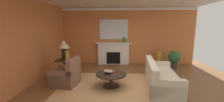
{
  "coord_description": "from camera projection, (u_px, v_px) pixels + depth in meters",
  "views": [
    {
      "loc": [
        -0.26,
        -4.56,
        1.97
      ],
      "look_at": [
        -0.57,
        1.04,
        1.0
      ],
      "focal_mm": 23.08,
      "sensor_mm": 36.0,
      "label": 1
    }
  ],
  "objects": [
    {
      "name": "crown_moulding",
      "position": [
        125.0,
        9.0,
        7.23
      ],
      "size": [
        7.07,
        0.08,
        0.12
      ],
      "primitive_type": "cube",
      "color": "white"
    },
    {
      "name": "vase_on_side_table",
      "position": [
        67.0,
        55.0,
        5.4
      ],
      "size": [
        0.13,
        0.13,
        0.37
      ],
      "primitive_type": "cylinder",
      "color": "#B7892D",
      "rests_on": "side_table"
    },
    {
      "name": "fireplace",
      "position": [
        113.0,
        54.0,
        7.52
      ],
      "size": [
        1.8,
        0.35,
        1.14
      ],
      "color": "white",
      "rests_on": "ground_plane"
    },
    {
      "name": "area_rug",
      "position": [
        111.0,
        86.0,
        4.76
      ],
      "size": [
        3.37,
        2.63,
        0.01
      ],
      "primitive_type": "cube",
      "color": "tan",
      "rests_on": "ground_plane"
    },
    {
      "name": "armchair_near_window",
      "position": [
        66.0,
        76.0,
        4.84
      ],
      "size": [
        0.89,
        0.89,
        0.95
      ],
      "color": "brown",
      "rests_on": "ground_plane"
    },
    {
      "name": "book_art_folio",
      "position": [
        108.0,
        70.0,
        4.82
      ],
      "size": [
        0.28,
        0.24,
        0.03
      ],
      "primitive_type": "cube",
      "rotation": [
        0.0,
        0.0,
        0.22
      ],
      "color": "maroon",
      "rests_on": "coffee_table"
    },
    {
      "name": "potted_plant",
      "position": [
        174.0,
        58.0,
        6.73
      ],
      "size": [
        0.56,
        0.56,
        0.83
      ],
      "color": "#333333",
      "rests_on": "ground_plane"
    },
    {
      "name": "table_lamp",
      "position": [
        64.0,
        46.0,
        5.47
      ],
      "size": [
        0.44,
        0.44,
        0.75
      ],
      "color": "black",
      "rests_on": "side_table"
    },
    {
      "name": "ground_plane",
      "position": [
        127.0,
        86.0,
        4.81
      ],
      "size": [
        8.41,
        8.41,
        0.0
      ],
      "primitive_type": "plane",
      "color": "brown"
    },
    {
      "name": "mantel_mirror",
      "position": [
        114.0,
        30.0,
        7.42
      ],
      "size": [
        1.46,
        0.04,
        1.02
      ],
      "primitive_type": "cube",
      "color": "silver"
    },
    {
      "name": "sofa",
      "position": [
        160.0,
        78.0,
        4.7
      ],
      "size": [
        1.11,
        2.18,
        0.85
      ],
      "color": "beige",
      "rests_on": "ground_plane"
    },
    {
      "name": "vase_mantel_right",
      "position": [
        124.0,
        40.0,
        7.31
      ],
      "size": [
        0.12,
        0.12,
        0.28
      ],
      "primitive_type": "cylinder",
      "color": "#33703D",
      "rests_on": "fireplace"
    },
    {
      "name": "side_table",
      "position": [
        65.0,
        67.0,
        5.61
      ],
      "size": [
        0.56,
        0.56,
        0.7
      ],
      "color": "#2D2319",
      "rests_on": "ground_plane"
    },
    {
      "name": "wall_fireplace",
      "position": [
        125.0,
        36.0,
        7.54
      ],
      "size": [
        7.07,
        0.12,
        2.9
      ],
      "primitive_type": "cube",
      "color": "#CC723D",
      "rests_on": "ground_plane"
    },
    {
      "name": "book_red_cover",
      "position": [
        111.0,
        72.0,
        4.78
      ],
      "size": [
        0.27,
        0.21,
        0.04
      ],
      "primitive_type": "cube",
      "rotation": [
        0.0,
        0.0,
        0.25
      ],
      "color": "maroon",
      "rests_on": "coffee_table"
    },
    {
      "name": "coffee_table",
      "position": [
        111.0,
        77.0,
        4.71
      ],
      "size": [
        1.0,
        1.0,
        0.45
      ],
      "color": "#2D2319",
      "rests_on": "ground_plane"
    },
    {
      "name": "wall_window",
      "position": [
        33.0,
        41.0,
        5.04
      ],
      "size": [
        0.12,
        6.53,
        2.9
      ],
      "primitive_type": "cube",
      "color": "#CC723D",
      "rests_on": "ground_plane"
    },
    {
      "name": "vase_tall_corner",
      "position": [
        159.0,
        59.0,
        7.13
      ],
      "size": [
        0.33,
        0.33,
        0.75
      ],
      "primitive_type": "cylinder",
      "color": "#B7892D",
      "rests_on": "ground_plane"
    },
    {
      "name": "book_small_novel",
      "position": [
        108.0,
        71.0,
        4.63
      ],
      "size": [
        0.3,
        0.24,
        0.03
      ],
      "primitive_type": "cube",
      "rotation": [
        0.0,
        0.0,
        -0.28
      ],
      "color": "tan",
      "rests_on": "coffee_table"
    }
  ]
}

